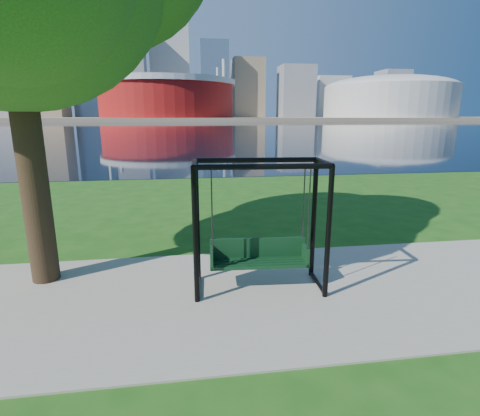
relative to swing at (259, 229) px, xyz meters
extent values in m
plane|color=#1E5114|center=(-0.30, 0.25, -1.10)|extent=(900.00, 900.00, 0.00)
cube|color=#9E937F|center=(-0.30, -0.25, -1.08)|extent=(120.00, 4.00, 0.03)
cube|color=black|center=(-0.30, 102.25, -1.09)|extent=(900.00, 180.00, 0.02)
cube|color=#937F60|center=(-0.30, 306.25, -0.10)|extent=(900.00, 228.00, 2.00)
cylinder|color=maroon|center=(-10.30, 235.25, 11.90)|extent=(80.00, 80.00, 22.00)
cylinder|color=silver|center=(-10.30, 235.25, 21.40)|extent=(83.00, 83.00, 3.00)
cylinder|color=silver|center=(22.61, 254.25, 16.90)|extent=(2.00, 2.00, 32.00)
cylinder|color=silver|center=(-43.21, 254.25, 16.90)|extent=(2.00, 2.00, 32.00)
cylinder|color=silver|center=(-43.21, 216.25, 16.90)|extent=(2.00, 2.00, 32.00)
cylinder|color=silver|center=(22.61, 216.25, 16.90)|extent=(2.00, 2.00, 32.00)
cylinder|color=beige|center=(134.70, 235.25, 10.90)|extent=(84.00, 84.00, 20.00)
ellipsoid|color=beige|center=(134.70, 235.25, 19.90)|extent=(84.00, 84.00, 15.12)
cube|color=#998466|center=(-100.30, 300.25, 44.90)|extent=(26.00, 26.00, 88.00)
cube|color=slate|center=(-70.30, 325.25, 48.40)|extent=(30.00, 24.00, 95.00)
cube|color=gray|center=(-40.30, 305.25, 36.90)|extent=(24.00, 24.00, 72.00)
cube|color=silver|center=(-10.30, 335.25, 40.90)|extent=(32.00, 28.00, 80.00)
cube|color=slate|center=(24.70, 310.25, 29.90)|extent=(22.00, 22.00, 58.00)
cube|color=#998466|center=(54.70, 325.25, 24.90)|extent=(26.00, 26.00, 48.00)
cube|color=gray|center=(94.70, 315.25, 21.90)|extent=(28.00, 24.00, 42.00)
cube|color=silver|center=(134.70, 340.25, 18.90)|extent=(30.00, 26.00, 36.00)
cube|color=gray|center=(184.70, 320.25, 20.90)|extent=(24.00, 24.00, 40.00)
cube|color=#998466|center=(224.70, 335.25, 16.90)|extent=(26.00, 26.00, 32.00)
cylinder|color=black|center=(-1.09, -0.39, 0.02)|extent=(0.09, 0.09, 2.23)
cylinder|color=black|center=(1.03, -0.53, 0.02)|extent=(0.09, 0.09, 2.23)
cylinder|color=black|center=(-1.04, 0.48, 0.02)|extent=(0.09, 0.09, 2.23)
cylinder|color=black|center=(1.09, 0.34, 0.02)|extent=(0.09, 0.09, 2.23)
cylinder|color=black|center=(-0.03, -0.46, 1.13)|extent=(2.13, 0.23, 0.09)
cylinder|color=black|center=(0.03, 0.41, 1.13)|extent=(2.13, 0.23, 0.09)
cylinder|color=black|center=(-1.07, 0.04, 1.13)|extent=(0.14, 0.88, 0.09)
cylinder|color=black|center=(-1.07, 0.04, -1.02)|extent=(0.13, 0.87, 0.07)
cylinder|color=black|center=(1.06, -0.10, 1.13)|extent=(0.14, 0.88, 0.09)
cylinder|color=black|center=(1.06, -0.10, -1.02)|extent=(0.13, 0.87, 0.07)
cube|color=black|center=(0.00, -0.03, -0.61)|extent=(1.72, 0.55, 0.06)
cube|color=black|center=(0.01, 0.16, -0.40)|extent=(1.69, 0.16, 0.37)
cube|color=black|center=(-0.82, 0.03, -0.48)|extent=(0.08, 0.44, 0.33)
cube|color=black|center=(0.81, -0.08, -0.48)|extent=(0.08, 0.44, 0.33)
cylinder|color=#36363B|center=(-0.81, -0.15, 0.38)|extent=(0.02, 0.02, 1.40)
cylinder|color=#36363B|center=(0.78, -0.26, 0.38)|extent=(0.02, 0.02, 1.40)
cylinder|color=#36363B|center=(-0.79, 0.21, 0.38)|extent=(0.02, 0.02, 1.40)
cylinder|color=#36363B|center=(0.81, 0.10, 0.38)|extent=(0.02, 0.02, 1.40)
cylinder|color=black|center=(-3.83, 0.89, 1.28)|extent=(0.47, 0.47, 4.75)
camera|label=1|loc=(-1.22, -6.01, 1.88)|focal=28.00mm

